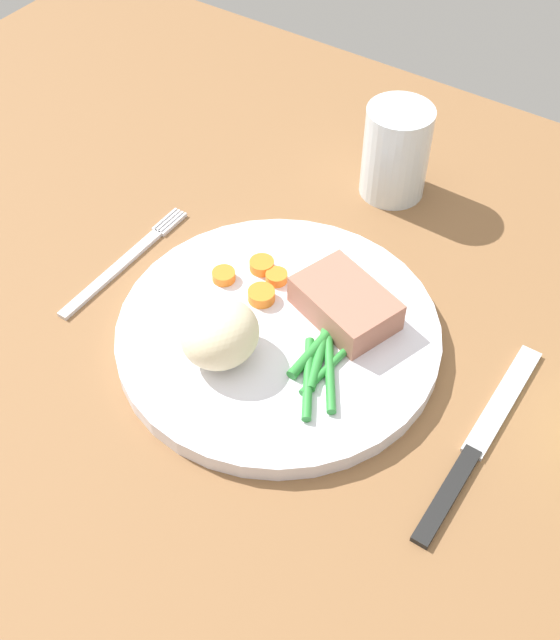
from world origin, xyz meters
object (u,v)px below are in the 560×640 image
Objects in this scene: knife at (478,443)px; water_glass at (395,158)px; dinner_plate at (280,334)px; meat_portion at (345,303)px; fork at (124,262)px.

knife is 2.20× the size of water_glass.
dinner_plate is 5.99cm from meat_portion.
dinner_plate is at bearing 176.25° from knife.
fork is 1.78× the size of water_glass.
water_glass is at bearing 94.31° from dinner_plate.
dinner_plate is 1.62× the size of fork.
knife is at bearing -0.91° from dinner_plate.
meat_portion is 21.26cm from fork.
dinner_plate is 16.98cm from fork.
knife is at bearing -49.21° from water_glass.
fork is at bearing -123.73° from water_glass.
dinner_plate is at bearing -85.69° from water_glass.
dinner_plate is at bearing -130.60° from meat_portion.
meat_portion reaches higher than knife.
knife is (18.05, -0.29, -0.60)cm from dinner_plate.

